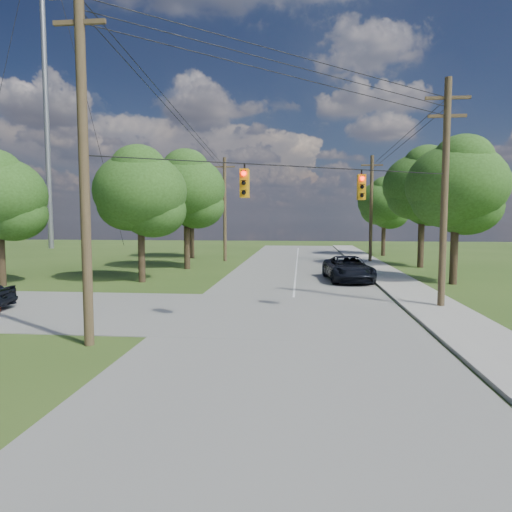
# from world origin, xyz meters

# --- Properties ---
(ground) EXTENTS (140.00, 140.00, 0.00)m
(ground) POSITION_xyz_m (0.00, 0.00, 0.00)
(ground) COLOR #314D19
(ground) RESTS_ON ground
(main_road) EXTENTS (10.00, 100.00, 0.03)m
(main_road) POSITION_xyz_m (2.00, 5.00, 0.01)
(main_road) COLOR gray
(main_road) RESTS_ON ground
(sidewalk_east) EXTENTS (2.60, 100.00, 0.12)m
(sidewalk_east) POSITION_xyz_m (8.70, 5.00, 0.06)
(sidewalk_east) COLOR #A29F97
(sidewalk_east) RESTS_ON ground
(pole_sw) EXTENTS (2.00, 0.32, 12.00)m
(pole_sw) POSITION_xyz_m (-4.60, 0.40, 6.23)
(pole_sw) COLOR brown
(pole_sw) RESTS_ON ground
(pole_ne) EXTENTS (2.00, 0.32, 10.50)m
(pole_ne) POSITION_xyz_m (8.90, 8.00, 5.47)
(pole_ne) COLOR brown
(pole_ne) RESTS_ON ground
(pole_north_e) EXTENTS (2.00, 0.32, 10.00)m
(pole_north_e) POSITION_xyz_m (8.90, 30.00, 5.13)
(pole_north_e) COLOR brown
(pole_north_e) RESTS_ON ground
(pole_north_w) EXTENTS (2.00, 0.32, 10.00)m
(pole_north_w) POSITION_xyz_m (-5.00, 30.00, 5.13)
(pole_north_w) COLOR brown
(pole_north_w) RESTS_ON ground
(power_lines) EXTENTS (13.93, 29.62, 4.93)m
(power_lines) POSITION_xyz_m (1.50, 11.54, 9.15)
(power_lines) COLOR black
(power_lines) RESTS_ON ground
(traffic_signals) EXTENTS (4.91, 3.27, 1.05)m
(traffic_signals) POSITION_xyz_m (2.55, 4.43, 5.50)
(traffic_signals) COLOR orange
(traffic_signals) RESTS_ON ground
(radio_mast) EXTENTS (0.70, 0.70, 45.00)m
(radio_mast) POSITION_xyz_m (-32.00, 46.00, 22.50)
(radio_mast) COLOR gray
(radio_mast) RESTS_ON ground
(tree_w_near) EXTENTS (6.00, 6.00, 8.40)m
(tree_w_near) POSITION_xyz_m (-8.00, 15.00, 5.92)
(tree_w_near) COLOR #443222
(tree_w_near) RESTS_ON ground
(tree_w_mid) EXTENTS (6.40, 6.40, 9.22)m
(tree_w_mid) POSITION_xyz_m (-7.00, 23.00, 6.58)
(tree_w_mid) COLOR #443222
(tree_w_mid) RESTS_ON ground
(tree_w_far) EXTENTS (6.00, 6.00, 8.73)m
(tree_w_far) POSITION_xyz_m (-9.00, 33.00, 6.25)
(tree_w_far) COLOR #443222
(tree_w_far) RESTS_ON ground
(tree_e_near) EXTENTS (6.20, 6.20, 8.81)m
(tree_e_near) POSITION_xyz_m (12.00, 16.00, 6.25)
(tree_e_near) COLOR #443222
(tree_e_near) RESTS_ON ground
(tree_e_mid) EXTENTS (6.60, 6.60, 9.64)m
(tree_e_mid) POSITION_xyz_m (12.50, 26.00, 6.91)
(tree_e_mid) COLOR #443222
(tree_e_mid) RESTS_ON ground
(tree_e_far) EXTENTS (5.80, 5.80, 8.32)m
(tree_e_far) POSITION_xyz_m (11.50, 38.00, 5.92)
(tree_e_far) COLOR #443222
(tree_e_far) RESTS_ON ground
(car_main_north) EXTENTS (3.30, 6.14, 1.64)m
(car_main_north) POSITION_xyz_m (5.50, 16.76, 0.85)
(car_main_north) COLOR black
(car_main_north) RESTS_ON main_road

